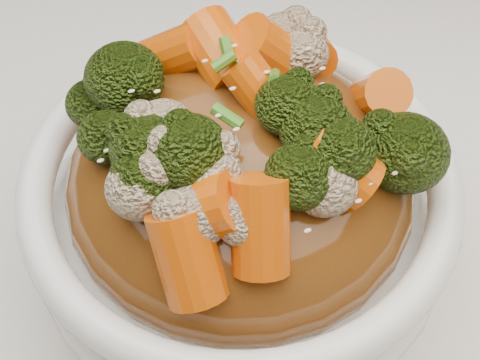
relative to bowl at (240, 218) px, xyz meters
name	(u,v)px	position (x,y,z in m)	size (l,w,h in m)	color
tablecloth	(276,264)	(0.03, 0.00, -0.07)	(1.20, 0.80, 0.04)	white
bowl	(240,218)	(0.00, 0.00, 0.00)	(0.24, 0.24, 0.10)	white
sauce_base	(240,184)	(0.00, 0.00, 0.03)	(0.19, 0.19, 0.11)	#613410
carrots	(240,95)	(0.00, 0.00, 0.10)	(0.19, 0.19, 0.06)	#D05206
broccoli	(240,97)	(0.00, 0.00, 0.10)	(0.19, 0.19, 0.05)	black
cauliflower	(240,100)	(0.00, 0.00, 0.10)	(0.19, 0.19, 0.04)	tan
scallions	(240,94)	(0.00, 0.00, 0.10)	(0.14, 0.14, 0.02)	#39741A
sesame_seeds	(240,94)	(0.00, 0.00, 0.10)	(0.17, 0.17, 0.01)	beige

